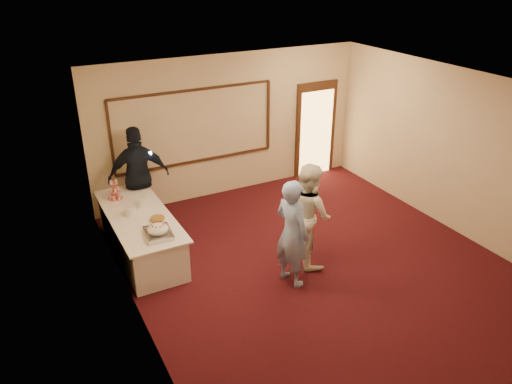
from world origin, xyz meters
The scene contains 14 objects.
floor centered at (0.00, 0.00, 0.00)m, with size 7.00×7.00×0.00m, color black.
room_walls centered at (0.00, 0.00, 2.03)m, with size 6.04×7.04×3.02m.
wall_molding centered at (-0.80, 3.47, 1.60)m, with size 3.45×0.04×1.55m.
doorway centered at (2.15, 3.45, 1.08)m, with size 1.05×0.07×2.20m.
buffet_table centered at (-2.50, 1.85, 0.39)m, with size 1.02×2.57×0.77m.
pavlova_tray centered at (-2.42, 1.00, 0.86)m, with size 0.43×0.59×0.20m.
cupcake_stand centered at (-2.70, 2.64, 0.91)m, with size 0.27×0.27×0.39m.
plate_stack_a centered at (-2.62, 1.87, 0.85)m, with size 0.18×0.18×0.15m.
plate_stack_b centered at (-2.36, 2.11, 0.85)m, with size 0.18×0.18×0.15m.
tart centered at (-2.28, 1.49, 0.80)m, with size 0.27×0.27×0.06m.
man centered at (-0.62, -0.07, 0.89)m, with size 0.65×0.42×1.77m, color #89A6E4.
woman centered at (-0.06, 0.33, 0.89)m, with size 0.86×0.67×1.78m, color white.
guest centered at (-2.17, 2.96, 0.98)m, with size 1.14×0.48×1.95m, color black.
camera_flash centered at (-1.95, 2.85, 1.44)m, with size 0.07×0.04×0.05m, color white.
Camera 1 is at (-4.19, -5.71, 4.75)m, focal length 35.00 mm.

